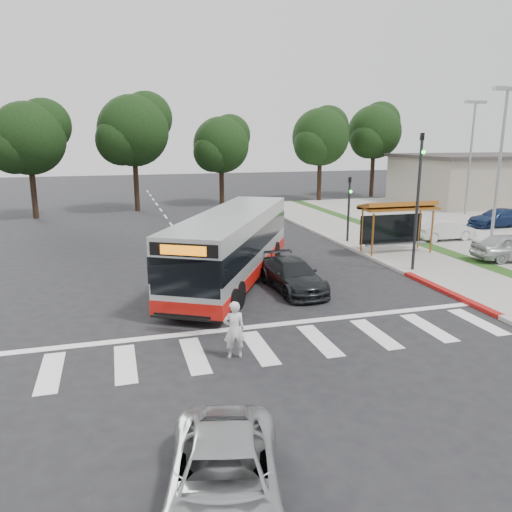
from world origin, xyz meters
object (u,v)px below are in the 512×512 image
object	(u,v)px
pedestrian	(234,330)
transit_bus	(233,247)
dark_sedan	(293,275)
silver_suv_south	(224,480)

from	to	relation	value
pedestrian	transit_bus	bearing A→B (deg)	-101.30
transit_bus	dark_sedan	distance (m)	3.12
transit_bus	silver_suv_south	size ratio (longest dim) A/B	2.77
pedestrian	silver_suv_south	distance (m)	6.18
pedestrian	dark_sedan	world-z (taller)	pedestrian
transit_bus	pedestrian	size ratio (longest dim) A/B	6.90
transit_bus	dark_sedan	xyz separation A→B (m)	(2.08, -2.15, -0.89)
dark_sedan	silver_suv_south	size ratio (longest dim) A/B	1.04
pedestrian	dark_sedan	size ratio (longest dim) A/B	0.39
silver_suv_south	transit_bus	bearing A→B (deg)	89.43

